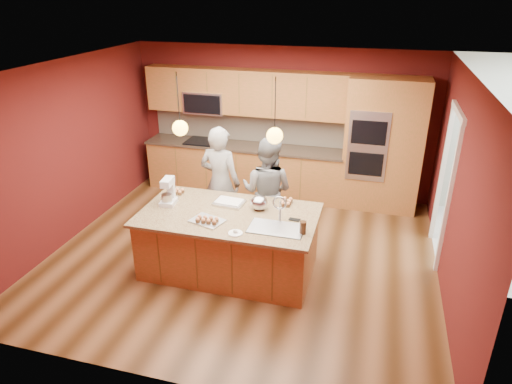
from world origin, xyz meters
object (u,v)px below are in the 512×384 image
(island, at_px, (230,241))
(mixing_bowl, at_px, (259,203))
(person_left, at_px, (220,183))
(person_right, at_px, (267,191))
(stand_mixer, at_px, (168,193))

(island, distance_m, mixing_bowl, 0.67)
(island, bearing_deg, person_left, 116.21)
(person_left, bearing_deg, person_right, -172.62)
(person_left, relative_size, person_right, 1.07)
(island, height_order, person_right, person_right)
(person_left, height_order, stand_mixer, person_left)
(island, xyz_separation_m, person_right, (0.29, 0.92, 0.39))
(person_right, height_order, mixing_bowl, person_right)
(island, relative_size, stand_mixer, 6.35)
(person_right, relative_size, mixing_bowl, 6.97)
(person_left, distance_m, stand_mixer, 0.97)
(stand_mixer, bearing_deg, mixing_bowl, 0.85)
(person_left, relative_size, stand_mixer, 4.78)
(island, height_order, person_left, person_left)
(island, xyz_separation_m, stand_mixer, (-0.91, 0.08, 0.58))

